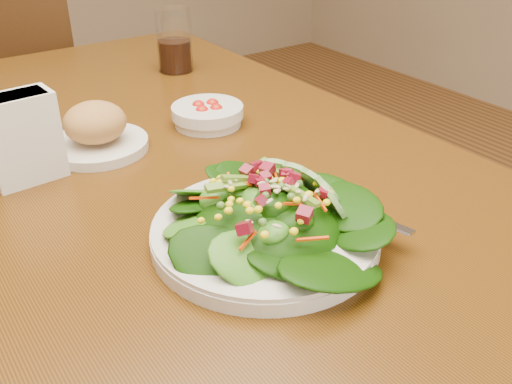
# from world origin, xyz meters

# --- Properties ---
(dining_table) EXTENTS (0.90, 1.40, 0.75)m
(dining_table) POSITION_xyz_m (0.00, 0.00, 0.65)
(dining_table) COLOR #5F320A
(dining_table) RESTS_ON ground_plane
(chair_far) EXTENTS (0.49, 0.49, 0.86)m
(chair_far) POSITION_xyz_m (0.03, 1.02, 0.46)
(chair_far) COLOR #33190A
(chair_far) RESTS_ON ground_plane
(salad_plate) EXTENTS (0.29, 0.29, 0.08)m
(salad_plate) POSITION_xyz_m (0.03, -0.31, 0.78)
(salad_plate) COLOR silver
(salad_plate) RESTS_ON dining_table
(bread_plate) EXTENTS (0.17, 0.17, 0.08)m
(bread_plate) POSITION_xyz_m (-0.05, 0.06, 0.78)
(bread_plate) COLOR silver
(bread_plate) RESTS_ON dining_table
(tomato_bowl) EXTENTS (0.13, 0.13, 0.04)m
(tomato_bowl) POSITION_xyz_m (0.16, 0.05, 0.77)
(tomato_bowl) COLOR silver
(tomato_bowl) RESTS_ON dining_table
(drinking_glass) EXTENTS (0.08, 0.08, 0.14)m
(drinking_glass) POSITION_xyz_m (0.26, 0.37, 0.81)
(drinking_glass) COLOR silver
(drinking_glass) RESTS_ON dining_table
(napkin_holder) EXTENTS (0.11, 0.06, 0.13)m
(napkin_holder) POSITION_xyz_m (-0.17, 0.03, 0.82)
(napkin_holder) COLOR white
(napkin_holder) RESTS_ON dining_table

